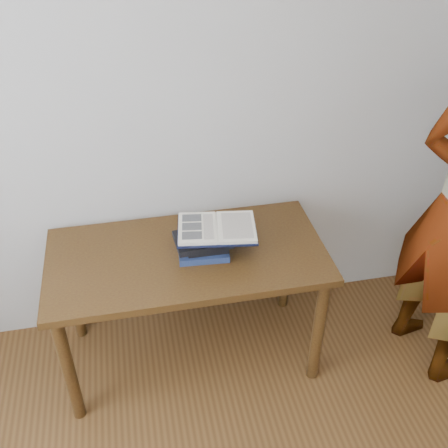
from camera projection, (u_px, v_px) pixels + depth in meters
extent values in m
cube|color=#B5B3AB|center=(143.00, 105.00, 2.39)|extent=(3.50, 0.04, 2.60)
cube|color=#463011|center=(187.00, 256.00, 2.48)|extent=(1.31, 0.66, 0.04)
cylinder|color=#463011|center=(68.00, 370.00, 2.37)|extent=(0.06, 0.06, 0.67)
cylinder|color=#463011|center=(318.00, 330.00, 2.57)|extent=(0.06, 0.06, 0.67)
cylinder|color=#463011|center=(72.00, 290.00, 2.80)|extent=(0.06, 0.06, 0.67)
cylinder|color=#463011|center=(286.00, 262.00, 2.99)|extent=(0.06, 0.06, 0.67)
cube|color=#1A224F|center=(203.00, 251.00, 2.46)|extent=(0.24, 0.19, 0.03)
cube|color=black|center=(207.00, 244.00, 2.45)|extent=(0.19, 0.15, 0.03)
cube|color=black|center=(203.00, 240.00, 2.43)|extent=(0.27, 0.19, 0.03)
cube|color=#A48A25|center=(206.00, 233.00, 2.42)|extent=(0.20, 0.16, 0.03)
cube|color=black|center=(217.00, 230.00, 2.41)|extent=(0.39, 0.30, 0.01)
cube|color=beige|center=(197.00, 228.00, 2.40)|extent=(0.20, 0.26, 0.02)
cube|color=beige|center=(236.00, 227.00, 2.41)|extent=(0.20, 0.26, 0.02)
cylinder|color=beige|center=(217.00, 228.00, 2.40)|extent=(0.05, 0.24, 0.01)
cube|color=black|center=(192.00, 218.00, 2.45)|extent=(0.10, 0.07, 0.00)
cube|color=black|center=(192.00, 226.00, 2.39)|extent=(0.10, 0.07, 0.00)
cube|color=black|center=(192.00, 235.00, 2.34)|extent=(0.10, 0.07, 0.00)
cube|color=beige|center=(208.00, 226.00, 2.40)|extent=(0.07, 0.20, 0.00)
cube|color=beige|center=(237.00, 225.00, 2.40)|extent=(0.17, 0.22, 0.00)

